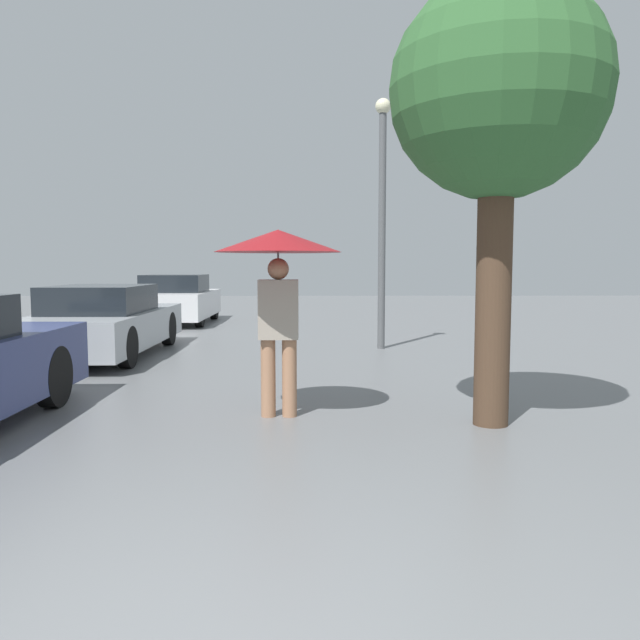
# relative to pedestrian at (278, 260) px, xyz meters

# --- Properties ---
(pedestrian) EXTENTS (1.29, 1.29, 1.91)m
(pedestrian) POSITION_rel_pedestrian_xyz_m (0.00, 0.00, 0.00)
(pedestrian) COLOR #9E7051
(pedestrian) RESTS_ON ground_plane
(parked_car_middle) EXTENTS (1.71, 4.47, 1.22)m
(parked_car_middle) POSITION_rel_pedestrian_xyz_m (-3.22, 4.42, -1.03)
(parked_car_middle) COLOR #9EA3A8
(parked_car_middle) RESTS_ON ground_plane
(parked_car_farthest) EXTENTS (1.81, 3.83, 1.31)m
(parked_car_farthest) POSITION_rel_pedestrian_xyz_m (-3.27, 10.51, -0.99)
(parked_car_farthest) COLOR silver
(parked_car_farthest) RESTS_ON ground_plane
(tree) EXTENTS (2.05, 2.05, 4.22)m
(tree) POSITION_rel_pedestrian_xyz_m (2.09, -0.36, 1.53)
(tree) COLOR #473323
(tree) RESTS_ON ground_plane
(street_lamp) EXTENTS (0.28, 0.28, 4.57)m
(street_lamp) POSITION_rel_pedestrian_xyz_m (1.65, 5.25, 1.07)
(street_lamp) COLOR #515456
(street_lamp) RESTS_ON ground_plane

